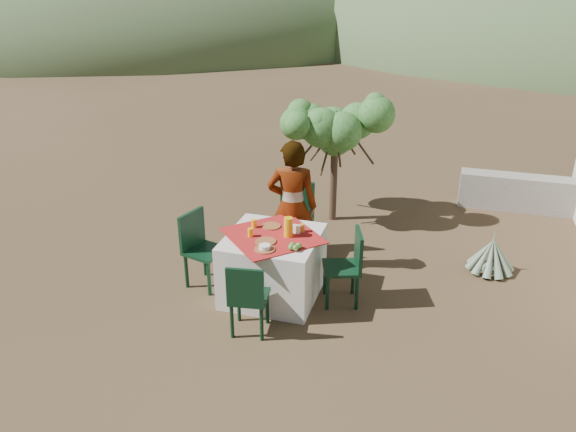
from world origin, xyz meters
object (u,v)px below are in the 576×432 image
at_px(shrub_tree, 340,133).
at_px(agave, 491,256).
at_px(chair_near, 248,296).
at_px(juice_pitcher, 288,227).
at_px(chair_right, 348,264).
at_px(table, 273,265).
at_px(person, 292,207).
at_px(chair_left, 200,246).
at_px(chair_far, 294,216).

distance_m(shrub_tree, agave, 2.67).
bearing_deg(chair_near, agave, -146.96).
relative_size(agave, juice_pitcher, 2.82).
distance_m(chair_right, shrub_tree, 2.49).
relative_size(table, person, 0.78).
relative_size(table, chair_left, 1.43).
xyz_separation_m(chair_left, juice_pitcher, (1.07, 0.03, 0.37)).
bearing_deg(person, chair_left, 25.37).
relative_size(chair_near, chair_left, 0.91).
height_order(table, shrub_tree, shrub_tree).
bearing_deg(chair_far, chair_left, -125.53).
bearing_deg(chair_left, chair_right, -71.97).
relative_size(person, agave, 2.67).
height_order(chair_near, chair_right, chair_right).
height_order(table, person, person).
xyz_separation_m(shrub_tree, agave, (2.18, -1.06, -1.12)).
relative_size(shrub_tree, juice_pitcher, 7.59).
distance_m(chair_far, chair_near, 1.86).
bearing_deg(chair_left, chair_near, -117.40).
height_order(chair_left, juice_pitcher, juice_pitcher).
bearing_deg(chair_right, chair_near, -60.87).
bearing_deg(table, shrub_tree, 83.93).
distance_m(chair_left, chair_right, 1.75).
bearing_deg(chair_far, chair_near, -84.83).
bearing_deg(agave, chair_left, -158.72).
distance_m(table, chair_far, 1.05).
relative_size(table, chair_near, 1.58).
distance_m(table, shrub_tree, 2.55).
relative_size(chair_far, person, 0.59).
height_order(chair_near, juice_pitcher, juice_pitcher).
relative_size(chair_near, juice_pitcher, 3.71).
bearing_deg(shrub_tree, chair_far, -102.68).
distance_m(table, agave, 2.76).
height_order(person, agave, person).
distance_m(table, chair_near, 0.82).
distance_m(chair_right, juice_pitcher, 0.78).
distance_m(chair_far, chair_right, 1.30).
height_order(agave, juice_pitcher, juice_pitcher).
distance_m(chair_right, agave, 2.01).
xyz_separation_m(chair_near, shrub_tree, (0.25, 3.17, 0.87)).
distance_m(chair_far, agave, 2.52).
xyz_separation_m(chair_near, person, (0.03, 1.49, 0.38)).
bearing_deg(agave, chair_right, -142.81).
xyz_separation_m(chair_right, shrub_tree, (-0.60, 2.26, 0.85)).
height_order(chair_left, agave, chair_left).
distance_m(table, juice_pitcher, 0.52).
xyz_separation_m(chair_right, juice_pitcher, (-0.67, -0.06, 0.39)).
relative_size(chair_left, shrub_tree, 0.54).
xyz_separation_m(table, chair_left, (-0.90, -0.01, 0.12)).
bearing_deg(table, chair_far, 92.55).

